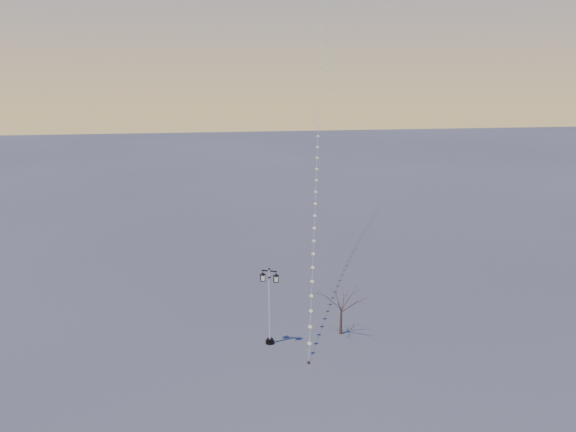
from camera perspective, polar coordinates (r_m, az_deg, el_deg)
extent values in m
plane|color=#4C4C4D|center=(35.85, -1.80, -14.95)|extent=(300.00, 300.00, 0.00)
cylinder|color=black|center=(37.17, -1.99, -13.63)|extent=(0.62, 0.62, 0.18)
cylinder|color=black|center=(37.09, -2.00, -13.41)|extent=(0.44, 0.44, 0.15)
cylinder|color=white|center=(35.91, -2.04, -9.66)|extent=(0.14, 0.14, 5.18)
cylinder|color=black|center=(35.13, -2.06, -6.71)|extent=(0.22, 0.22, 0.07)
cube|color=black|center=(34.97, -2.07, -6.04)|extent=(0.99, 0.46, 0.07)
sphere|color=black|center=(34.93, -2.07, -5.84)|extent=(0.15, 0.15, 0.15)
pyramid|color=black|center=(35.15, -2.80, -6.23)|extent=(0.48, 0.48, 0.15)
cube|color=beige|center=(35.28, -2.79, -6.74)|extent=(0.29, 0.29, 0.37)
cube|color=black|center=(35.35, -2.79, -7.06)|extent=(0.33, 0.33, 0.04)
pyramid|color=black|center=(34.92, -1.33, -6.36)|extent=(0.48, 0.48, 0.15)
cube|color=beige|center=(35.04, -1.33, -6.88)|extent=(0.29, 0.29, 0.37)
cube|color=black|center=(35.12, -1.33, -7.20)|extent=(0.33, 0.33, 0.04)
cone|color=#51392D|center=(38.18, 5.83, -11.39)|extent=(0.23, 0.23, 1.96)
cylinder|color=#38291D|center=(34.86, 2.27, -15.71)|extent=(0.18, 0.18, 0.18)
cylinder|color=black|center=(34.85, 2.27, -15.68)|extent=(0.03, 0.03, 0.22)
cone|color=#E85E30|center=(51.01, 3.35, 11.91)|extent=(0.07, 0.07, 0.25)
cylinder|color=white|center=(34.64, 2.28, -15.08)|extent=(0.01, 0.01, 0.71)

